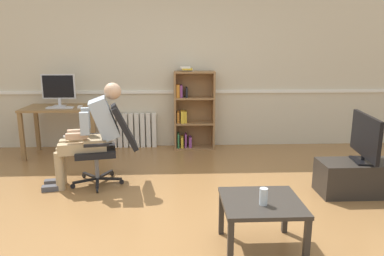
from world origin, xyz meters
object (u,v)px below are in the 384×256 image
object	(u,v)px
person_seated	(91,132)
drinking_glass	(264,197)
computer_desk	(63,114)
radiator	(134,130)
keyboard	(60,108)
computer_mouse	(80,107)
bookshelf	(192,110)
tv_stand	(361,178)
office_chair	(109,142)
coffee_table	(261,207)
tv_screen	(365,138)
imac_monitor	(58,88)

from	to	relation	value
person_seated	drinking_glass	bearing A→B (deg)	35.29
computer_desk	radiator	bearing A→B (deg)	20.73
computer_desk	keyboard	distance (m)	0.19
keyboard	computer_mouse	size ratio (longest dim) A/B	3.84
bookshelf	radiator	distance (m)	1.02
computer_desk	tv_stand	xyz separation A→B (m)	(3.82, -1.70, -0.45)
radiator	drinking_glass	world-z (taller)	radiator
keyboard	drinking_glass	world-z (taller)	keyboard
office_chair	drinking_glass	world-z (taller)	office_chair
computer_desk	tv_stand	world-z (taller)	computer_desk
tv_stand	coffee_table	distance (m)	1.79
tv_screen	coffee_table	distance (m)	1.80
person_seated	computer_desk	bearing A→B (deg)	-161.13
keyboard	person_seated	world-z (taller)	person_seated
computer_desk	tv_stand	distance (m)	4.21
computer_mouse	person_seated	size ratio (longest dim) A/B	0.08
computer_mouse	radiator	distance (m)	1.01
tv_stand	coffee_table	size ratio (longest dim) A/B	1.50
radiator	coffee_table	size ratio (longest dim) A/B	1.16
radiator	person_seated	bearing A→B (deg)	-100.46
office_chair	imac_monitor	bearing A→B (deg)	-154.31
bookshelf	tv_stand	world-z (taller)	bookshelf
imac_monitor	person_seated	xyz separation A→B (m)	(0.78, -1.34, -0.38)
computer_desk	bookshelf	size ratio (longest dim) A/B	0.83
keyboard	drinking_glass	bearing A→B (deg)	-48.66
office_chair	computer_mouse	bearing A→B (deg)	-161.94
radiator	office_chair	bearing A→B (deg)	-94.01
computer_mouse	tv_stand	size ratio (longest dim) A/B	0.10
person_seated	coffee_table	size ratio (longest dim) A/B	1.94
bookshelf	person_seated	bearing A→B (deg)	-129.05
office_chair	coffee_table	size ratio (longest dim) A/B	1.52
computer_mouse	tv_stand	bearing A→B (deg)	-24.12
keyboard	person_seated	bearing A→B (deg)	-57.61
office_chair	tv_screen	world-z (taller)	office_chair
bookshelf	coffee_table	bearing A→B (deg)	-82.01
keyboard	bookshelf	bearing A→B (deg)	12.45
bookshelf	person_seated	world-z (taller)	bookshelf
imac_monitor	drinking_glass	bearing A→B (deg)	-50.02
person_seated	coffee_table	world-z (taller)	person_seated
radiator	tv_stand	size ratio (longest dim) A/B	0.77
computer_desk	keyboard	bearing A→B (deg)	-83.18
bookshelf	person_seated	xyz separation A→B (m)	(-1.26, -1.55, 0.02)
computer_desk	tv_screen	bearing A→B (deg)	-23.92
coffee_table	drinking_glass	world-z (taller)	drinking_glass
radiator	drinking_glass	bearing A→B (deg)	-66.99
tv_stand	computer_desk	bearing A→B (deg)	156.07
office_chair	coffee_table	xyz separation A→B (m)	(1.50, -1.57, -0.15)
tv_screen	coffee_table	xyz separation A→B (m)	(-1.41, -1.09, -0.29)
keyboard	coffee_table	size ratio (longest dim) A/B	0.61
computer_desk	office_chair	size ratio (longest dim) A/B	1.15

